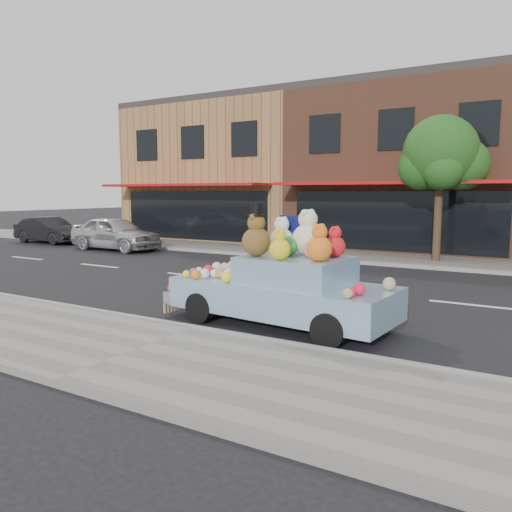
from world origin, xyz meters
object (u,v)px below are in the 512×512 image
Objects in this scene: street_tree at (441,159)px; car_dark at (49,230)px; car_silver at (115,233)px; art_car at (283,284)px.

street_tree is 18.76m from car_dark.
street_tree is 1.31× the size of car_dark.
street_tree reaches higher than car_silver.
art_car is (12.24, -7.49, 0.06)m from car_silver.
car_dark is 0.86× the size of art_car.
street_tree is 10.71m from art_car.
street_tree is at bearing -76.65° from car_silver.
car_silver is at bearing -95.11° from car_dark.
car_silver is 1.11× the size of car_dark.
car_dark is at bearing 160.30° from art_car.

